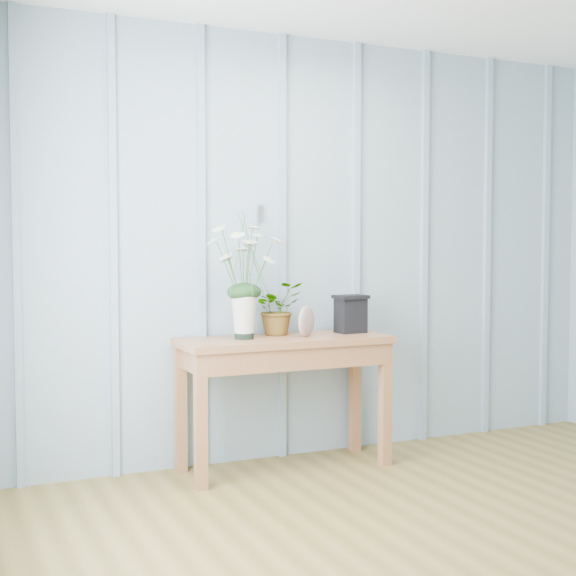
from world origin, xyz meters
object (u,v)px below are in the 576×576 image
sideboard (284,357)px  daisy_vase (244,263)px  carved_box (351,313)px  felt_disc_vessel (306,321)px

sideboard → daisy_vase: size_ratio=1.79×
sideboard → carved_box: size_ratio=5.38×
sideboard → felt_disc_vessel: (0.12, -0.03, 0.20)m
felt_disc_vessel → carved_box: size_ratio=0.79×
daisy_vase → carved_box: (0.68, 0.02, -0.31)m
sideboard → daisy_vase: 0.59m
carved_box → daisy_vase: bearing=-178.4°
felt_disc_vessel → carved_box: carved_box is taller
felt_disc_vessel → carved_box: bearing=-24.8°
felt_disc_vessel → carved_box: (0.32, 0.07, 0.03)m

